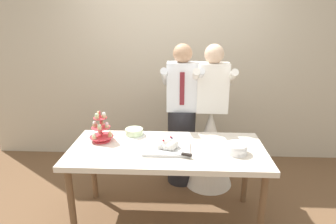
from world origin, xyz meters
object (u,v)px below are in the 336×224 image
cupcake_stand (101,129)px  plate_stack (236,149)px  round_cake (134,132)px  person_bride (210,139)px  main_cake_tray (168,146)px  dessert_table (167,155)px  person_groom (182,124)px

cupcake_stand → plate_stack: 1.28m
round_cake → person_bride: (0.82, 0.39, -0.23)m
person_bride → cupcake_stand: bearing=-154.1°
plate_stack → cupcake_stand: bearing=170.5°
main_cake_tray → round_cake: (-0.36, 0.32, -0.01)m
main_cake_tray → round_cake: main_cake_tray is taller
plate_stack → main_cake_tray: bearing=176.5°
dessert_table → plate_stack: bearing=-7.0°
person_groom → person_bride: bearing=-5.8°
person_bride → plate_stack: bearing=-79.1°
dessert_table → cupcake_stand: (-0.65, 0.14, 0.19)m
cupcake_stand → person_bride: person_bride is taller
plate_stack → round_cake: 1.02m
cupcake_stand → round_cake: (0.30, 0.14, -0.09)m
dessert_table → person_bride: bearing=55.4°
person_groom → round_cake: bearing=-138.4°
main_cake_tray → person_groom: person_groom is taller
plate_stack → person_groom: size_ratio=0.12×
cupcake_stand → plate_stack: bearing=-9.5°
plate_stack → round_cake: bearing=159.7°
main_cake_tray → person_bride: 0.88m
person_bride → dessert_table: bearing=-124.6°
dessert_table → person_groom: size_ratio=1.08×
plate_stack → person_groom: bearing=121.4°
main_cake_tray → plate_stack: 0.60m
main_cake_tray → person_bride: (0.46, 0.71, -0.23)m
person_groom → dessert_table: bearing=-100.6°
cupcake_stand → main_cake_tray: (0.65, -0.17, -0.08)m
main_cake_tray → cupcake_stand: bearing=165.1°
main_cake_tray → person_bride: size_ratio=0.26×
cupcake_stand → person_groom: 0.98m
dessert_table → person_bride: (0.47, 0.67, -0.12)m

